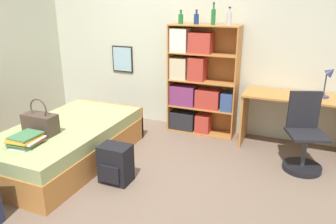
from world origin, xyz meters
TOP-DOWN VIEW (x-y plane):
  - ground_plane at (0.00, 0.00)m, footprint 14.00×14.00m
  - wall_back at (-0.00, 1.76)m, footprint 10.00×0.09m
  - bed at (-0.71, 0.02)m, footprint 1.11×2.01m
  - handbag at (-0.80, -0.29)m, footprint 0.39×0.19m
  - book_stack_on_bed at (-0.72, -0.60)m, footprint 0.33×0.37m
  - bookcase at (0.46, 1.54)m, footprint 1.00×0.33m
  - bottle_green at (0.22, 1.53)m, footprint 0.07×0.07m
  - bottle_brown at (0.44, 1.54)m, footprint 0.07×0.07m
  - bottle_clear at (0.68, 1.52)m, footprint 0.06×0.06m
  - bottle_blue at (0.90, 1.54)m, footprint 0.07×0.07m
  - desk at (1.86, 1.43)m, footprint 1.34×0.56m
  - desk_lamp at (2.20, 1.48)m, footprint 0.19×0.14m
  - desk_chair at (2.00, 0.92)m, footprint 0.52×0.52m
  - backpack at (0.12, -0.20)m, footprint 0.34×0.27m

SIDE VIEW (x-z plane):
  - ground_plane at x=0.00m, z-range 0.00..0.00m
  - backpack at x=0.12m, z-range 0.00..0.43m
  - bed at x=-0.71m, z-range 0.00..0.46m
  - desk_chair at x=2.00m, z-range -0.16..0.76m
  - book_stack_on_bed at x=-0.72m, z-range 0.47..0.58m
  - desk at x=1.86m, z-range 0.16..0.91m
  - handbag at x=-0.80m, z-range 0.38..0.80m
  - bookcase at x=0.46m, z-range -0.04..1.55m
  - desk_lamp at x=2.20m, z-range 0.82..1.22m
  - wall_back at x=0.00m, z-range 0.00..2.60m
  - bottle_green at x=0.22m, z-range 1.57..1.76m
  - bottle_brown at x=0.44m, z-range 1.57..1.77m
  - bottle_blue at x=0.90m, z-range 1.56..1.80m
  - bottle_clear at x=0.68m, z-range 1.56..1.85m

